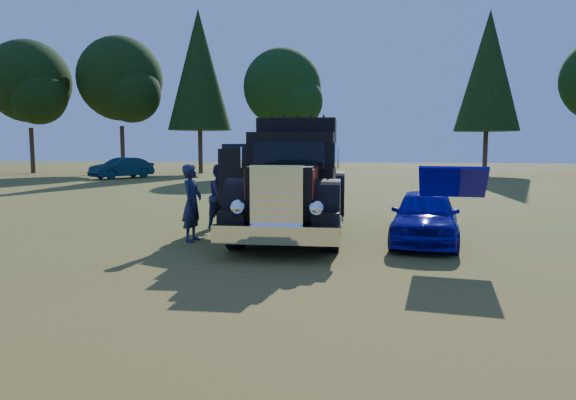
# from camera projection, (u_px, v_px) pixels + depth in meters

# --- Properties ---
(ground) EXTENTS (120.00, 120.00, 0.00)m
(ground) POSITION_uv_depth(u_px,v_px,m) (284.00, 250.00, 11.27)
(ground) COLOR #3A5B1A
(ground) RESTS_ON ground
(treeline) EXTENTS (72.10, 24.04, 13.84)m
(treeline) POSITION_uv_depth(u_px,v_px,m) (304.00, 74.00, 38.14)
(treeline) COLOR #2D2116
(treeline) RESTS_ON ground
(diamond_t_truck) EXTENTS (3.30, 7.16, 3.00)m
(diamond_t_truck) POSITION_uv_depth(u_px,v_px,m) (294.00, 185.00, 13.15)
(diamond_t_truck) COLOR black
(diamond_t_truck) RESTS_ON ground
(hotrod_coupe) EXTENTS (2.08, 4.20, 1.89)m
(hotrod_coupe) POSITION_uv_depth(u_px,v_px,m) (425.00, 216.00, 12.02)
(hotrod_coupe) COLOR #062795
(hotrod_coupe) RESTS_ON ground
(spectator_near) EXTENTS (0.49, 0.71, 1.84)m
(spectator_near) POSITION_uv_depth(u_px,v_px,m) (192.00, 203.00, 12.21)
(spectator_near) COLOR #202F4C
(spectator_near) RESTS_ON ground
(spectator_far) EXTENTS (0.97, 1.06, 1.77)m
(spectator_far) POSITION_uv_depth(u_px,v_px,m) (221.00, 196.00, 14.18)
(spectator_far) COLOR #1B2940
(spectator_far) RESTS_ON ground
(distant_teal_car) EXTENTS (3.67, 4.54, 1.45)m
(distant_teal_car) POSITION_uv_depth(u_px,v_px,m) (122.00, 168.00, 36.08)
(distant_teal_car) COLOR #0B3442
(distant_teal_car) RESTS_ON ground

